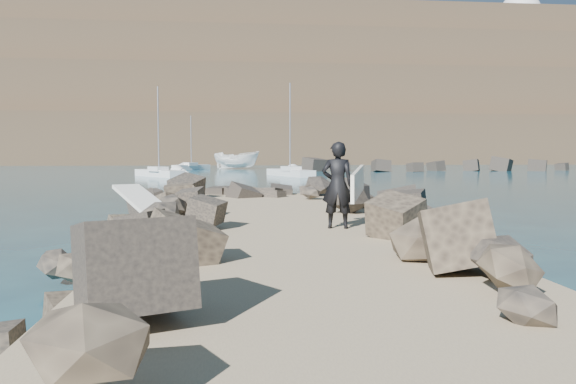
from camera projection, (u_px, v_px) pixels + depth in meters
name	position (u px, v px, depth m)	size (l,w,h in m)	color
ground	(283.00, 259.00, 11.90)	(800.00, 800.00, 0.00)	#0F384C
jetty	(294.00, 264.00, 9.89)	(6.00, 26.00, 0.60)	#8C7759
riprap_left	(131.00, 251.00, 10.07)	(2.60, 22.00, 1.00)	black
riprap_right	(442.00, 245.00, 10.67)	(2.60, 22.00, 1.00)	black
breakwater_secondary	(520.00, 166.00, 70.04)	(52.00, 4.00, 1.20)	black
headland	(266.00, 108.00, 170.57)	(360.00, 140.00, 32.00)	#2D4919
surfboard_resting	(143.00, 206.00, 12.78)	(0.66, 2.63, 0.09)	white
boat_imported	(237.00, 160.00, 78.22)	(2.42, 6.43, 2.48)	white
surfer_with_board	(340.00, 185.00, 12.25)	(1.24, 2.26, 1.90)	black
radome	(520.00, 21.00, 176.20)	(12.76, 12.76, 20.20)	white
sailboat_c	(290.00, 173.00, 54.16)	(4.10, 7.70, 9.09)	silver
sailboat_f	(434.00, 163.00, 110.48)	(1.62, 5.75, 7.00)	silver
sailboat_b	(191.00, 167.00, 75.39)	(4.91, 5.42, 7.36)	silver
sailboat_a	(159.00, 173.00, 53.05)	(5.31, 6.81, 8.62)	silver
headland_buildings	(291.00, 43.00, 162.27)	(137.50, 30.50, 5.00)	white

